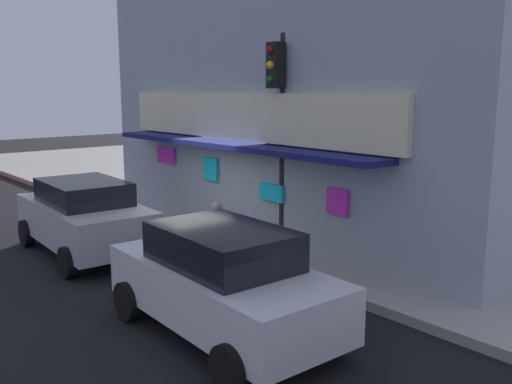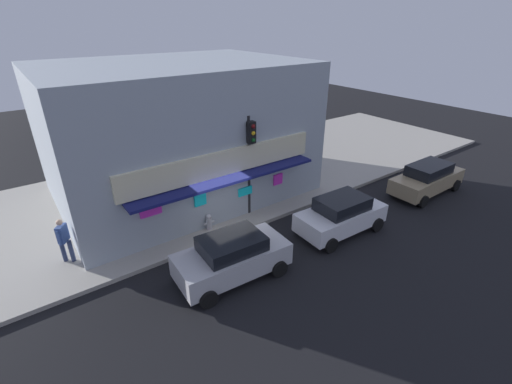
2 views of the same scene
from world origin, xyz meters
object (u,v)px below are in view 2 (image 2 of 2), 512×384
Objects in this scene: fire_hydrant at (209,222)px; trash_can at (112,241)px; pedestrian at (64,238)px; parked_car_white at (341,215)px; traffic_light at (250,154)px; parked_car_silver at (232,257)px; parked_car_tan at (427,178)px.

fire_hydrant is 3.97m from trash_can.
trash_can is 1.70m from pedestrian.
parked_car_white reaches higher than fire_hydrant.
traffic_light is at bearing -7.90° from pedestrian.
parked_car_silver is 5.46m from parked_car_white.
pedestrian reaches higher than parked_car_white.
parked_car_tan is (9.12, -3.50, -2.33)m from traffic_light.
traffic_light is 3.50m from fire_hydrant.
parked_car_silver is (-0.76, -3.09, 0.34)m from fire_hydrant.
trash_can is at bearing 168.76° from fire_hydrant.
pedestrian is at bearing 164.82° from parked_car_tan.
parked_car_silver is at bearing 178.53° from parked_car_tan.
parked_car_white is (4.70, -3.34, 0.33)m from fire_hydrant.
traffic_light is 1.12× the size of parked_car_silver.
traffic_light is at bearing 2.40° from fire_hydrant.
trash_can is at bearing -14.09° from pedestrian.
trash_can is at bearing 164.70° from parked_car_tan.
parked_car_white is at bearing -23.90° from pedestrian.
parked_car_white reaches higher than parked_car_tan.
pedestrian reaches higher than fire_hydrant.
fire_hydrant is 11.89m from parked_car_tan.
pedestrian is at bearing 156.10° from parked_car_white.
fire_hydrant is at bearing 144.65° from parked_car_white.
parked_car_white is at bearing 179.40° from parked_car_tan.
traffic_light reaches higher than parked_car_tan.
fire_hydrant is at bearing 163.35° from parked_car_tan.
traffic_light is 8.05m from pedestrian.
traffic_light is 1.14× the size of parked_car_white.
fire_hydrant is at bearing -177.60° from traffic_light.
parked_car_tan is at bearing -0.60° from parked_car_white.
parked_car_tan is at bearing -15.18° from pedestrian.
parked_car_silver is at bearing -133.50° from traffic_light.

